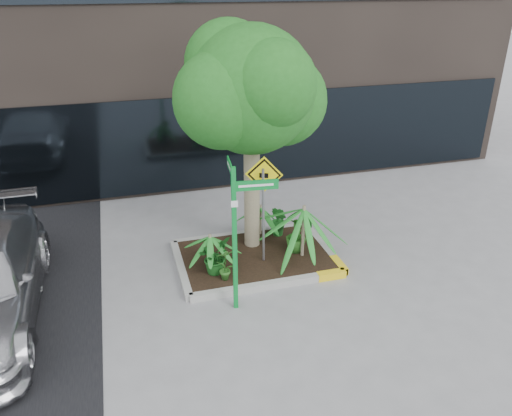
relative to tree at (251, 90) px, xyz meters
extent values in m
plane|color=gray|center=(-0.27, -0.80, -3.57)|extent=(80.00, 80.00, 0.00)
cube|color=#9E9E99|center=(-0.07, 0.60, -3.49)|extent=(3.20, 0.15, 0.15)
cube|color=#9E9E99|center=(-0.07, -1.60, -3.49)|extent=(3.20, 0.15, 0.15)
cube|color=#9E9E99|center=(-1.67, -0.50, -3.49)|extent=(0.15, 2.20, 0.15)
cube|color=#9E9E99|center=(1.53, -0.50, -3.49)|extent=(0.15, 2.20, 0.15)
cube|color=yellow|center=(1.23, -1.60, -3.49)|extent=(0.60, 0.17, 0.15)
cube|color=black|center=(-0.07, -0.50, -3.45)|extent=(3.05, 2.05, 0.06)
cylinder|color=gray|center=(0.00, -0.02, -1.99)|extent=(0.34, 0.34, 3.15)
cylinder|color=gray|center=(0.11, -0.02, -0.84)|extent=(0.60, 0.17, 1.02)
sphere|color=#1E5F1B|center=(0.00, -0.02, 0.00)|extent=(2.52, 2.52, 2.52)
sphere|color=#1E5F1B|center=(0.74, 0.30, -0.31)|extent=(1.89, 1.89, 1.89)
sphere|color=#1E5F1B|center=(-0.63, -0.23, -0.10)|extent=(1.89, 1.89, 1.89)
sphere|color=#1E5F1B|center=(0.21, -0.65, 0.21)|extent=(1.68, 1.68, 1.68)
sphere|color=#1E5F1B|center=(-0.31, 0.51, 0.42)|extent=(1.79, 1.79, 1.79)
cylinder|color=gray|center=(0.90, -0.80, -2.83)|extent=(0.07, 0.07, 1.17)
cylinder|color=gray|center=(-1.06, -0.68, -3.05)|extent=(0.07, 0.07, 0.73)
cylinder|color=gray|center=(0.32, 0.40, -3.05)|extent=(0.07, 0.07, 0.73)
imported|color=#175119|center=(-1.04, -0.92, -3.06)|extent=(0.88, 0.88, 0.71)
imported|color=#27631D|center=(0.83, -0.57, -3.03)|extent=(0.57, 0.57, 0.78)
imported|color=#28611E|center=(-0.89, -1.24, -3.07)|extent=(0.42, 0.42, 0.70)
imported|color=#1D6522|center=(0.70, 0.19, -3.04)|extent=(0.51, 0.51, 0.76)
cube|color=#0C8930|center=(-0.87, -2.00, -2.18)|extent=(0.09, 0.09, 2.77)
cube|color=#0C8930|center=(-0.50, -2.04, -1.14)|extent=(0.77, 0.11, 0.18)
cube|color=#0C8930|center=(-0.83, -1.62, -0.94)|extent=(0.11, 0.77, 0.18)
cube|color=white|center=(-0.50, -2.05, -1.14)|extent=(0.59, 0.07, 0.04)
cube|color=white|center=(-0.84, -1.62, -0.94)|extent=(0.07, 0.59, 0.04)
cube|color=white|center=(-0.87, -2.04, -1.44)|extent=(0.12, 0.02, 0.12)
cylinder|color=slate|center=(-0.01, -0.91, -2.33)|extent=(0.18, 0.34, 2.16)
cube|color=yellow|center=(-0.01, -0.94, -1.42)|extent=(0.68, 0.29, 0.73)
cube|color=black|center=(-0.01, -0.95, -1.42)|extent=(0.60, 0.25, 0.65)
cube|color=yellow|center=(-0.01, -0.95, -1.42)|extent=(0.51, 0.21, 0.55)
cube|color=black|center=(-0.02, -0.96, -1.43)|extent=(0.16, 0.07, 0.10)
camera|label=1|loc=(-2.64, -9.43, 2.03)|focal=35.00mm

